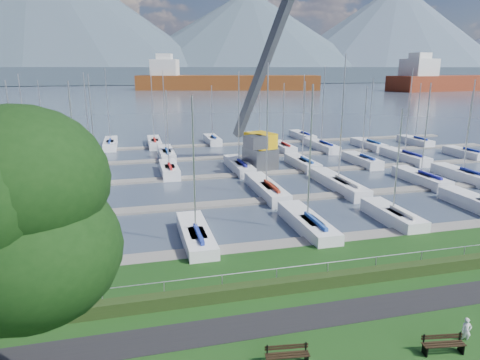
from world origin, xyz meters
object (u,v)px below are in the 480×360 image
object	(u,v)px
person	(467,328)
crane	(261,122)
bench_right	(443,344)
bench_left	(287,355)

from	to	relation	value
person	crane	distance (m)	36.01
bench_right	crane	xyz separation A→B (m)	(3.00, 36.19, 4.91)
bench_left	bench_right	xyz separation A→B (m)	(6.59, -0.95, 0.00)
bench_right	person	size ratio (longest dim) A/B	1.54
bench_right	bench_left	bearing A→B (deg)	-179.47
bench_left	person	size ratio (longest dim) A/B	1.53
bench_right	crane	distance (m)	36.65
bench_right	person	distance (m)	1.70
bench_left	crane	bearing A→B (deg)	82.09
bench_right	crane	size ratio (longest dim) A/B	0.08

